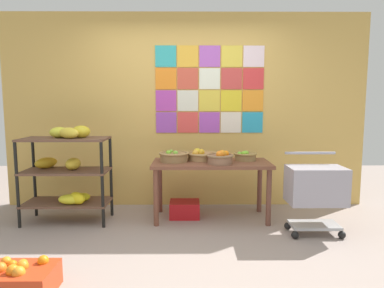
% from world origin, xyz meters
% --- Properties ---
extents(ground, '(9.09, 9.09, 0.00)m').
position_xyz_m(ground, '(0.00, 0.00, 0.00)').
color(ground, gray).
extents(back_wall_with_art, '(4.92, 0.07, 2.61)m').
position_xyz_m(back_wall_with_art, '(0.01, 1.57, 1.31)').
color(back_wall_with_art, tan).
rests_on(back_wall_with_art, ground).
extents(banana_shelf_unit, '(0.99, 0.52, 1.15)m').
position_xyz_m(banana_shelf_unit, '(-1.38, 0.88, 0.65)').
color(banana_shelf_unit, black).
rests_on(banana_shelf_unit, ground).
extents(display_table, '(1.42, 0.63, 0.71)m').
position_xyz_m(display_table, '(0.32, 0.98, 0.61)').
color(display_table, brown).
rests_on(display_table, ground).
extents(fruit_basket_back_right, '(0.38, 0.38, 0.15)m').
position_xyz_m(fruit_basket_back_right, '(0.21, 1.11, 0.77)').
color(fruit_basket_back_right, tan).
rests_on(fruit_basket_back_right, display_table).
extents(fruit_basket_left, '(0.29, 0.29, 0.12)m').
position_xyz_m(fruit_basket_left, '(0.75, 1.09, 0.76)').
color(fruit_basket_left, olive).
rests_on(fruit_basket_left, display_table).
extents(fruit_basket_right, '(0.36, 0.36, 0.14)m').
position_xyz_m(fruit_basket_right, '(-0.13, 1.01, 0.77)').
color(fruit_basket_right, olive).
rests_on(fruit_basket_right, display_table).
extents(fruit_basket_centre, '(0.32, 0.32, 0.16)m').
position_xyz_m(fruit_basket_centre, '(0.42, 0.85, 0.78)').
color(fruit_basket_centre, '#876148').
rests_on(fruit_basket_centre, display_table).
extents(produce_crate_under_table, '(0.37, 0.29, 0.20)m').
position_xyz_m(produce_crate_under_table, '(-0.00, 1.03, 0.10)').
color(produce_crate_under_table, red).
rests_on(produce_crate_under_table, ground).
extents(orange_crate_foreground, '(0.49, 0.36, 0.26)m').
position_xyz_m(orange_crate_foreground, '(-1.20, -0.69, 0.11)').
color(orange_crate_foreground, red).
rests_on(orange_crate_foreground, ground).
extents(shopping_cart, '(0.59, 0.41, 0.87)m').
position_xyz_m(shopping_cart, '(1.41, 0.47, 0.51)').
color(shopping_cart, black).
rests_on(shopping_cart, ground).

